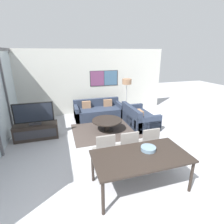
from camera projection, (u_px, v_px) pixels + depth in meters
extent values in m
plane|color=#B2B2B7|center=(153.00, 217.00, 2.98)|extent=(24.00, 24.00, 0.00)
cube|color=silver|center=(89.00, 82.00, 7.74)|extent=(7.00, 0.06, 2.80)
cube|color=#2D2D33|center=(104.00, 78.00, 7.84)|extent=(1.29, 0.01, 0.68)
cube|color=#753D66|center=(97.00, 79.00, 7.75)|extent=(0.60, 0.02, 0.64)
cube|color=#426684|center=(111.00, 78.00, 7.92)|extent=(0.60, 0.02, 0.64)
cube|color=#515156|center=(6.00, 94.00, 5.60)|extent=(0.07, 0.08, 2.80)
cube|color=#473D38|center=(107.00, 130.00, 6.26)|extent=(2.41, 1.84, 0.01)
cube|color=black|center=(36.00, 131.00, 5.62)|extent=(1.32, 0.46, 0.50)
cube|color=#2D2D33|center=(36.00, 134.00, 5.40)|extent=(1.22, 0.01, 0.27)
cube|color=#2D2D33|center=(35.00, 123.00, 5.53)|extent=(0.36, 0.20, 0.05)
cube|color=#2D2D33|center=(35.00, 121.00, 5.51)|extent=(0.06, 0.03, 0.08)
cube|color=black|center=(34.00, 113.00, 5.41)|extent=(1.18, 0.04, 0.63)
cube|color=black|center=(33.00, 113.00, 5.39)|extent=(1.10, 0.01, 0.57)
cube|color=#2D384C|center=(99.00, 113.00, 7.40)|extent=(1.98, 0.90, 0.42)
cube|color=#2D384C|center=(96.00, 107.00, 7.68)|extent=(1.98, 0.16, 0.76)
cube|color=#2D384C|center=(76.00, 113.00, 7.12)|extent=(0.14, 0.90, 0.60)
cube|color=#2D384C|center=(119.00, 109.00, 7.63)|extent=(0.14, 0.90, 0.60)
cube|color=#9E7556|center=(86.00, 105.00, 7.33)|extent=(0.36, 0.12, 0.30)
cube|color=#9E7556|center=(108.00, 103.00, 7.59)|extent=(0.36, 0.12, 0.30)
cube|color=#2D384C|center=(140.00, 119.00, 6.72)|extent=(0.90, 1.62, 0.42)
cube|color=#2D384C|center=(131.00, 116.00, 6.56)|extent=(0.16, 1.62, 0.76)
cube|color=#2D384C|center=(149.00, 124.00, 6.03)|extent=(0.90, 0.14, 0.60)
cube|color=#2D384C|center=(132.00, 111.00, 7.36)|extent=(0.90, 0.14, 0.60)
cube|color=#9E7556|center=(140.00, 114.00, 6.22)|extent=(0.12, 0.36, 0.30)
cylinder|color=black|center=(107.00, 130.00, 6.26)|extent=(0.47, 0.47, 0.03)
cylinder|color=black|center=(107.00, 126.00, 6.20)|extent=(0.19, 0.19, 0.37)
cylinder|color=black|center=(107.00, 120.00, 6.14)|extent=(1.05, 1.05, 0.04)
cube|color=black|center=(141.00, 156.00, 3.45)|extent=(1.91, 1.00, 0.04)
cylinder|color=black|center=(103.00, 198.00, 2.92)|extent=(0.06, 0.06, 0.69)
cylinder|color=black|center=(191.00, 177.00, 3.42)|extent=(0.06, 0.06, 0.69)
cylinder|color=black|center=(93.00, 167.00, 3.72)|extent=(0.06, 0.06, 0.69)
cylinder|color=black|center=(166.00, 153.00, 4.22)|extent=(0.06, 0.06, 0.69)
cube|color=gray|center=(104.00, 152.00, 4.10)|extent=(0.46, 0.46, 0.06)
cube|color=gray|center=(106.00, 146.00, 3.83)|extent=(0.42, 0.05, 0.48)
cylinder|color=black|center=(98.00, 167.00, 3.94)|extent=(0.04, 0.04, 0.42)
cylinder|color=black|center=(114.00, 164.00, 4.05)|extent=(0.04, 0.04, 0.42)
cylinder|color=black|center=(94.00, 157.00, 4.30)|extent=(0.04, 0.04, 0.42)
cylinder|color=black|center=(110.00, 154.00, 4.42)|extent=(0.04, 0.04, 0.42)
cube|color=gray|center=(126.00, 148.00, 4.24)|extent=(0.46, 0.46, 0.06)
cube|color=gray|center=(130.00, 142.00, 3.97)|extent=(0.42, 0.05, 0.48)
cylinder|color=black|center=(121.00, 163.00, 4.08)|extent=(0.04, 0.04, 0.42)
cylinder|color=black|center=(137.00, 160.00, 4.20)|extent=(0.04, 0.04, 0.42)
cylinder|color=black|center=(116.00, 154.00, 4.44)|extent=(0.04, 0.04, 0.42)
cylinder|color=black|center=(130.00, 151.00, 4.56)|extent=(0.04, 0.04, 0.42)
cube|color=gray|center=(146.00, 144.00, 4.41)|extent=(0.46, 0.46, 0.06)
cube|color=gray|center=(151.00, 139.00, 4.14)|extent=(0.42, 0.05, 0.48)
cylinder|color=black|center=(142.00, 158.00, 4.26)|extent=(0.04, 0.04, 0.42)
cylinder|color=black|center=(157.00, 156.00, 4.37)|extent=(0.04, 0.04, 0.42)
cylinder|color=black|center=(135.00, 150.00, 4.62)|extent=(0.04, 0.04, 0.42)
cylinder|color=black|center=(149.00, 148.00, 4.73)|extent=(0.04, 0.04, 0.42)
cylinder|color=slate|center=(148.00, 149.00, 3.61)|extent=(0.31, 0.31, 0.08)
torus|color=slate|center=(148.00, 147.00, 3.60)|extent=(0.31, 0.31, 0.02)
cylinder|color=#2D2D33|center=(126.00, 115.00, 7.80)|extent=(0.28, 0.28, 0.02)
cylinder|color=#B7B7BC|center=(126.00, 100.00, 7.58)|extent=(0.03, 0.03, 1.36)
cylinder|color=#9E7556|center=(127.00, 81.00, 7.32)|extent=(0.39, 0.39, 0.22)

